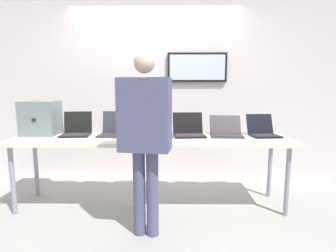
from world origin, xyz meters
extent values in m
cube|color=#9B9D99|center=(0.00, 0.00, -0.02)|extent=(8.00, 8.00, 0.04)
cube|color=silver|center=(0.00, 1.13, 1.29)|extent=(8.00, 0.06, 2.58)
cube|color=black|center=(0.61, 1.08, 1.63)|extent=(0.86, 0.05, 0.42)
cube|color=silver|center=(0.61, 1.06, 1.63)|extent=(0.80, 0.02, 0.36)
cube|color=#EBE9CE|center=(0.00, 0.00, 0.77)|extent=(3.09, 0.70, 0.04)
cylinder|color=gray|center=(-1.44, -0.25, 0.37)|extent=(0.05, 0.05, 0.75)
cylinder|color=gray|center=(1.44, -0.25, 0.37)|extent=(0.05, 0.05, 0.75)
cylinder|color=gray|center=(-1.44, 0.25, 0.37)|extent=(0.05, 0.05, 0.75)
cylinder|color=gray|center=(1.44, 0.25, 0.37)|extent=(0.05, 0.05, 0.75)
cube|color=slate|center=(-1.30, 0.16, 0.99)|extent=(0.39, 0.32, 0.40)
cube|color=black|center=(-1.30, -0.01, 0.99)|extent=(0.04, 0.01, 0.03)
cube|color=black|center=(-0.87, 0.09, 0.80)|extent=(0.35, 0.29, 0.02)
cube|color=#2F2F35|center=(-0.87, 0.07, 0.81)|extent=(0.31, 0.24, 0.00)
cube|color=black|center=(-0.89, 0.23, 0.93)|extent=(0.33, 0.08, 0.25)
cube|color=#27592F|center=(-0.89, 0.24, 0.93)|extent=(0.30, 0.07, 0.22)
cube|color=#33343E|center=(-0.44, 0.08, 0.80)|extent=(0.34, 0.28, 0.02)
cube|color=#312C2F|center=(-0.44, 0.07, 0.81)|extent=(0.31, 0.23, 0.00)
cube|color=#33343E|center=(-0.43, 0.23, 0.94)|extent=(0.33, 0.07, 0.25)
cube|color=navy|center=(-0.43, 0.23, 0.94)|extent=(0.30, 0.06, 0.22)
cube|color=black|center=(-0.01, 0.08, 0.80)|extent=(0.32, 0.23, 0.02)
cube|color=#2C3339|center=(-0.01, 0.06, 0.81)|extent=(0.29, 0.18, 0.00)
cube|color=black|center=(-0.01, 0.24, 0.91)|extent=(0.32, 0.11, 0.21)
cube|color=silver|center=(-0.01, 0.25, 0.91)|extent=(0.29, 0.09, 0.18)
cube|color=black|center=(0.44, 0.06, 0.80)|extent=(0.37, 0.28, 0.02)
cube|color=#332839|center=(0.44, 0.05, 0.81)|extent=(0.34, 0.23, 0.00)
cube|color=black|center=(0.43, 0.22, 0.93)|extent=(0.36, 0.11, 0.24)
cube|color=black|center=(0.43, 0.23, 0.93)|extent=(0.33, 0.10, 0.21)
cube|color=#3C353D|center=(0.86, 0.05, 0.80)|extent=(0.38, 0.26, 0.02)
cube|color=#323337|center=(0.86, 0.04, 0.81)|extent=(0.35, 0.21, 0.00)
cube|color=#3C353D|center=(0.87, 0.22, 0.91)|extent=(0.37, 0.15, 0.21)
cube|color=black|center=(0.87, 0.22, 0.91)|extent=(0.34, 0.12, 0.18)
cube|color=black|center=(1.30, 0.06, 0.80)|extent=(0.33, 0.27, 0.02)
cube|color=#2C2733|center=(1.30, 0.05, 0.81)|extent=(0.30, 0.22, 0.00)
cube|color=black|center=(1.28, 0.22, 0.92)|extent=(0.32, 0.13, 0.22)
cube|color=white|center=(1.28, 0.23, 0.92)|extent=(0.29, 0.11, 0.19)
cylinder|color=#4C4E70|center=(-0.06, -0.62, 0.40)|extent=(0.12, 0.12, 0.80)
cylinder|color=#4C4E70|center=(0.06, -0.64, 0.40)|extent=(0.12, 0.12, 0.80)
cube|color=#4C4E70|center=(0.00, -0.63, 1.11)|extent=(0.47, 0.32, 0.63)
sphere|color=beige|center=(0.00, -0.63, 1.55)|extent=(0.18, 0.18, 0.18)
cylinder|color=#4C4E70|center=(-0.12, -0.32, 0.85)|extent=(0.11, 0.33, 0.07)
cylinder|color=#4C4E70|center=(0.20, -0.37, 0.85)|extent=(0.11, 0.33, 0.07)
camera|label=1|loc=(0.22, -2.96, 1.36)|focal=28.86mm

